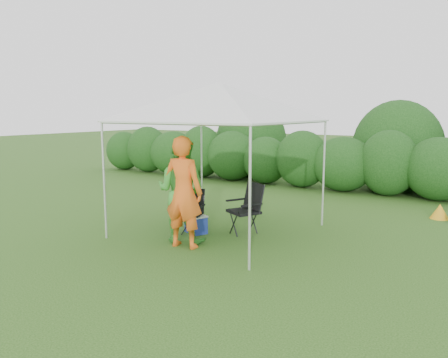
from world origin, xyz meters
The scene contains 10 objects.
ground centered at (0.00, 0.00, 0.00)m, with size 70.00×70.00×0.00m, color #355F1E.
hedge centered at (0.11, 6.00, 0.83)m, with size 17.83×1.53×1.80m.
canopy centered at (0.00, 0.50, 2.46)m, with size 3.10×3.10×2.83m.
chair_right centered at (0.50, 0.70, 0.54)m, with size 0.73×0.72×0.96m.
chair_left centered at (-0.46, 0.20, 0.46)m, with size 0.61×0.59×0.82m.
man centered at (0.02, -0.64, 0.95)m, with size 0.69×0.46×1.90m, color orange.
woman centered at (-0.21, -0.42, 0.92)m, with size 0.89×0.69×1.83m, color green.
cooler centered at (-0.32, 0.16, 0.18)m, with size 0.50×0.44×0.35m.
bottle centered at (-0.26, 0.12, 0.46)m, with size 0.06×0.06×0.23m, color #592D0C.
lawn_toy centered at (3.52, 3.84, 0.15)m, with size 0.65×0.54×0.32m.
Camera 1 is at (4.49, -6.33, 2.30)m, focal length 35.00 mm.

